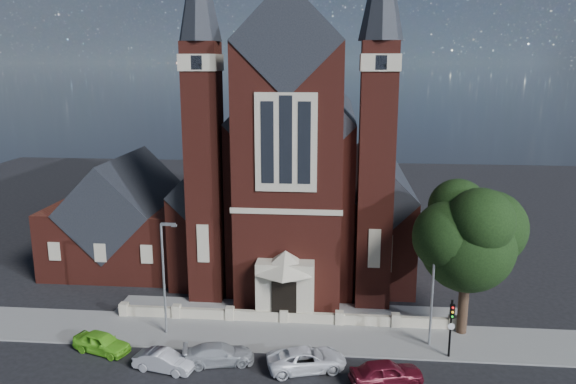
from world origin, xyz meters
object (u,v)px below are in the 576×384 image
object	(u,v)px
car_silver_a	(164,361)
parish_hall	(126,221)
street_tree	(471,240)
street_lamp_left	(165,272)
car_silver_b	(219,354)
car_dark_red	(386,373)
car_lime_van	(102,342)
street_lamp_right	(434,281)
church	(301,171)
car_white_suv	(307,359)
traffic_signal	(451,321)

from	to	relation	value
car_silver_a	parish_hall	bearing A→B (deg)	37.77
street_tree	street_lamp_left	xyz separation A→B (m)	(-20.51, -1.71, -2.36)
car_silver_b	car_dark_red	world-z (taller)	car_dark_red
car_lime_van	car_silver_a	bearing A→B (deg)	-92.82
street_lamp_right	car_silver_b	size ratio (longest dim) A/B	1.82
church	car_lime_van	xyz separation A→B (m)	(-11.45, -21.73, -7.51)
street_lamp_left	car_white_suv	size ratio (longest dim) A/B	1.65
street_lamp_right	car_lime_van	xyz separation A→B (m)	(-21.54, -2.79, -3.93)
car_silver_a	traffic_signal	bearing A→B (deg)	-69.07
church	street_tree	xyz separation A→B (m)	(12.60, -17.23, -1.23)
church	street_tree	world-z (taller)	church
street_lamp_right	car_white_suv	distance (m)	9.71
street_lamp_left	street_lamp_right	world-z (taller)	same
car_silver_a	car_silver_b	bearing A→B (deg)	-59.66
street_tree	car_lime_van	world-z (taller)	street_tree
car_silver_a	car_dark_red	world-z (taller)	car_dark_red
street_tree	car_silver_b	world-z (taller)	street_tree
street_lamp_right	car_silver_b	world-z (taller)	street_lamp_right
street_lamp_left	car_white_suv	bearing A→B (deg)	-20.39
parish_hall	street_lamp_right	bearing A→B (deg)	-28.22
street_lamp_right	car_lime_van	bearing A→B (deg)	-172.63
street_tree	traffic_signal	xyz separation A→B (m)	(-1.60, -3.28, -4.38)
street_tree	traffic_signal	world-z (taller)	street_tree
car_silver_a	car_dark_red	size ratio (longest dim) A/B	0.87
church	car_silver_a	size ratio (longest dim) A/B	9.23
traffic_signal	street_lamp_right	bearing A→B (deg)	120.01
street_tree	car_white_suv	bearing A→B (deg)	-152.99
car_silver_b	street_tree	bearing A→B (deg)	-84.87
car_lime_van	car_white_suv	size ratio (longest dim) A/B	0.81
street_lamp_left	parish_hall	bearing A→B (deg)	120.02
traffic_signal	car_lime_van	world-z (taller)	traffic_signal
parish_hall	car_lime_van	xyz separation A→B (m)	(4.55, -16.79, -3.34)
parish_hall	street_tree	size ratio (longest dim) A/B	1.14
street_tree	street_lamp_left	distance (m)	20.71
car_silver_a	car_white_suv	distance (m)	8.77
parish_hall	car_white_suv	xyz separation A→B (m)	(18.01, -17.69, -3.33)
street_tree	car_silver_b	distance (m)	18.08
car_silver_b	car_white_suv	bearing A→B (deg)	-104.71
church	car_silver_b	xyz separation A→B (m)	(-3.52, -22.44, -7.54)
traffic_signal	car_white_suv	distance (m)	9.43
car_silver_a	street_lamp_left	bearing A→B (deg)	25.85
street_tree	street_lamp_left	world-z (taller)	street_tree
traffic_signal	church	bearing A→B (deg)	118.20
car_silver_a	car_dark_red	bearing A→B (deg)	-80.09
street_lamp_left	street_lamp_right	distance (m)	18.00
parish_hall	traffic_signal	size ratio (longest dim) A/B	3.05
church	car_white_suv	xyz separation A→B (m)	(2.01, -22.63, -7.51)
street_tree	street_lamp_right	bearing A→B (deg)	-145.74
car_silver_a	street_lamp_right	bearing A→B (deg)	-63.45
traffic_signal	car_dark_red	xyz separation A→B (m)	(-4.23, -3.34, -1.84)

